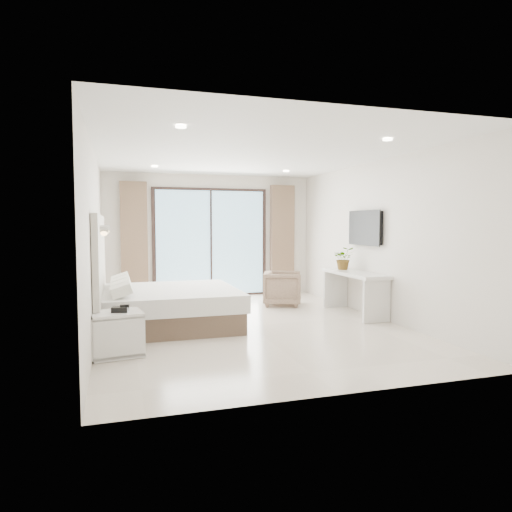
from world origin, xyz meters
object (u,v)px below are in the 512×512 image
at_px(bed, 168,307).
at_px(nightstand, 117,334).
at_px(console_desk, 354,283).
at_px(armchair, 282,287).

distance_m(bed, nightstand, 1.66).
height_order(bed, console_desk, console_desk).
xyz_separation_m(bed, nightstand, (-0.77, -1.47, -0.04)).
bearing_deg(armchair, console_desk, -123.54).
height_order(console_desk, armchair, console_desk).
distance_m(bed, console_desk, 3.30).
height_order(nightstand, console_desk, console_desk).
bearing_deg(nightstand, console_desk, 11.08).
distance_m(bed, armchair, 2.69).
relative_size(nightstand, console_desk, 0.41).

